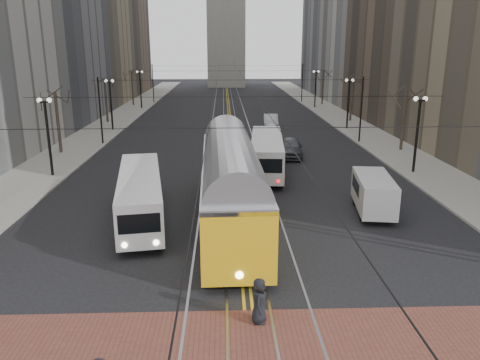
{
  "coord_description": "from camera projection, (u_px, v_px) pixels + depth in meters",
  "views": [
    {
      "loc": [
        -0.87,
        -16.26,
        9.37
      ],
      "look_at": [
        -0.06,
        6.09,
        3.0
      ],
      "focal_mm": 35.0,
      "sensor_mm": 36.0,
      "label": 1
    }
  ],
  "objects": [
    {
      "name": "ground",
      "position": [
        247.0,
        297.0,
        18.23
      ],
      "size": [
        260.0,
        260.0,
        0.0
      ],
      "primitive_type": "plane",
      "color": "black",
      "rests_on": "ground"
    },
    {
      "name": "sidewalk_left",
      "position": [
        115.0,
        121.0,
        60.94
      ],
      "size": [
        5.0,
        140.0,
        0.15
      ],
      "primitive_type": "cube",
      "color": "gray",
      "rests_on": "ground"
    },
    {
      "name": "sidewalk_right",
      "position": [
        343.0,
        120.0,
        61.97
      ],
      "size": [
        5.0,
        140.0,
        0.15
      ],
      "primitive_type": "cube",
      "color": "gray",
      "rests_on": "ground"
    },
    {
      "name": "streetcar_rails",
      "position": [
        230.0,
        121.0,
        61.48
      ],
      "size": [
        4.8,
        130.0,
        0.02
      ],
      "primitive_type": "cube",
      "color": "gray",
      "rests_on": "ground"
    },
    {
      "name": "centre_lines",
      "position": [
        230.0,
        121.0,
        61.48
      ],
      "size": [
        0.42,
        130.0,
        0.01
      ],
      "primitive_type": "cube",
      "color": "gold",
      "rests_on": "ground"
    },
    {
      "name": "lamp_posts",
      "position": [
        232.0,
        118.0,
        45.09
      ],
      "size": [
        27.6,
        57.2,
        5.6
      ],
      "color": "black",
      "rests_on": "ground"
    },
    {
      "name": "street_trees",
      "position": [
        231.0,
        109.0,
        51.34
      ],
      "size": [
        31.68,
        53.28,
        5.6
      ],
      "color": "#382D23",
      "rests_on": "ground"
    },
    {
      "name": "trolley_wires",
      "position": [
        231.0,
        101.0,
        50.67
      ],
      "size": [
        25.96,
        120.0,
        6.6
      ],
      "color": "black",
      "rests_on": "ground"
    },
    {
      "name": "transit_bus",
      "position": [
        140.0,
        197.0,
        26.01
      ],
      "size": [
        3.86,
        10.78,
        2.64
      ],
      "primitive_type": "cube",
      "rotation": [
        0.0,
        0.0,
        0.16
      ],
      "color": "white",
      "rests_on": "ground"
    },
    {
      "name": "streetcar",
      "position": [
        231.0,
        190.0,
        25.43
      ],
      "size": [
        3.35,
        16.02,
        3.76
      ],
      "primitive_type": "cube",
      "rotation": [
        0.0,
        0.0,
        0.02
      ],
      "color": "gold",
      "rests_on": "ground"
    },
    {
      "name": "rear_bus",
      "position": [
        267.0,
        155.0,
        35.94
      ],
      "size": [
        3.18,
        10.74,
        2.76
      ],
      "primitive_type": "cube",
      "rotation": [
        0.0,
        0.0,
        -0.08
      ],
      "color": "silver",
      "rests_on": "ground"
    },
    {
      "name": "cargo_van",
      "position": [
        373.0,
        195.0,
        27.14
      ],
      "size": [
        2.56,
        5.15,
        2.19
      ],
      "primitive_type": "cube",
      "rotation": [
        0.0,
        0.0,
        -0.14
      ],
      "color": "silver",
      "rests_on": "ground"
    },
    {
      "name": "sedan_grey",
      "position": [
        291.0,
        148.0,
        41.25
      ],
      "size": [
        2.5,
        5.08,
        1.67
      ],
      "primitive_type": "imported",
      "rotation": [
        0.0,
        0.0,
        -0.11
      ],
      "color": "#45474D",
      "rests_on": "ground"
    },
    {
      "name": "sedan_silver",
      "position": [
        271.0,
        121.0,
        56.16
      ],
      "size": [
        1.96,
        4.88,
        1.58
      ],
      "primitive_type": "imported",
      "rotation": [
        0.0,
        0.0,
        -0.06
      ],
      "color": "#AFB1B7",
      "rests_on": "ground"
    },
    {
      "name": "pedestrian_a",
      "position": [
        259.0,
        301.0,
        16.31
      ],
      "size": [
        0.69,
        0.91,
        1.67
      ],
      "primitive_type": "imported",
      "rotation": [
        0.0,
        0.0,
        1.35
      ],
      "color": "black",
      "rests_on": "crosswalk_band"
    }
  ]
}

